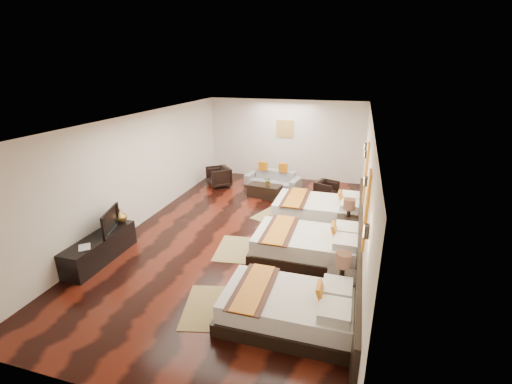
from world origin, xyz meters
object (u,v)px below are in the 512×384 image
(nightstand_b, at_px, (347,225))
(tv_console, at_px, (100,248))
(tv, at_px, (107,221))
(bed_mid, at_px, (309,245))
(coffee_table, at_px, (265,191))
(figurine, at_px, (120,216))
(nightstand_a, at_px, (341,286))
(bed_near, at_px, (289,308))
(sofa, at_px, (273,179))
(bed_far, at_px, (319,210))
(book, at_px, (78,249))
(armchair_right, at_px, (327,190))
(armchair_left, at_px, (219,177))
(table_plant, at_px, (268,181))

(nightstand_b, distance_m, tv_console, 5.54)
(tv_console, height_order, tv, tv)
(bed_mid, xyz_separation_m, coffee_table, (-1.85, 3.33, -0.10))
(nightstand_b, xyz_separation_m, figurine, (-4.94, -1.76, 0.36))
(tv, bearing_deg, nightstand_a, -110.43)
(bed_mid, distance_m, nightstand_a, 1.55)
(bed_near, height_order, sofa, bed_near)
(bed_near, xyz_separation_m, nightstand_b, (0.75, 3.28, 0.07))
(bed_near, distance_m, bed_far, 4.06)
(tv, distance_m, figurine, 0.50)
(book, xyz_separation_m, armchair_right, (4.22, 5.59, -0.28))
(bed_near, height_order, bed_mid, bed_mid)
(tv, bearing_deg, bed_near, -120.94)
(tv_console, relative_size, tv, 2.04)
(nightstand_a, height_order, coffee_table, nightstand_a)
(bed_near, distance_m, armchair_left, 7.00)
(nightstand_b, distance_m, sofa, 4.11)
(bed_near, distance_m, figurine, 4.49)
(nightstand_a, relative_size, nightstand_b, 0.99)
(nightstand_a, xyz_separation_m, nightstand_b, (-0.00, 2.54, 0.00))
(figurine, bearing_deg, armchair_right, 45.48)
(book, height_order, sofa, book)
(bed_mid, height_order, sofa, bed_mid)
(nightstand_a, height_order, nightstand_b, nightstand_b)
(nightstand_b, height_order, sofa, nightstand_b)
(figurine, distance_m, table_plant, 4.58)
(figurine, bearing_deg, bed_near, -19.94)
(bed_mid, relative_size, figurine, 7.25)
(bed_near, xyz_separation_m, coffee_table, (-1.85, 5.41, -0.08))
(bed_mid, distance_m, armchair_right, 3.72)
(bed_far, height_order, tv_console, bed_far)
(bed_near, relative_size, armchair_left, 2.92)
(nightstand_a, bearing_deg, tv_console, 179.49)
(tv, height_order, figurine, tv)
(bed_near, distance_m, sofa, 6.72)
(nightstand_b, bearing_deg, coffee_table, 140.52)
(nightstand_a, xyz_separation_m, table_plant, (-2.48, 4.64, 0.19))
(armchair_right, bearing_deg, bed_far, -159.71)
(sofa, bearing_deg, nightstand_a, -56.00)
(tv, relative_size, book, 3.06)
(nightstand_a, distance_m, armchair_right, 5.13)
(tv, bearing_deg, bed_mid, -92.66)
(nightstand_b, height_order, figurine, nightstand_b)
(sofa, relative_size, table_plant, 6.92)
(bed_mid, relative_size, table_plant, 8.56)
(bed_mid, height_order, nightstand_a, nightstand_a)
(tv, distance_m, table_plant, 4.98)
(book, xyz_separation_m, armchair_left, (0.57, 5.77, -0.23))
(nightstand_a, xyz_separation_m, armchair_left, (-4.37, 5.26, -0.01))
(sofa, relative_size, armchair_left, 2.54)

